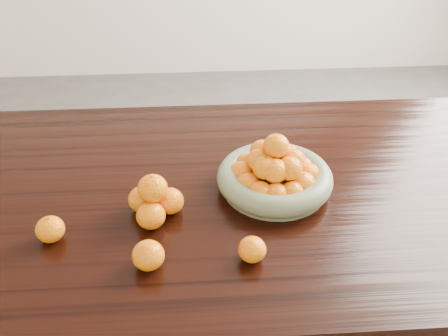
{
  "coord_description": "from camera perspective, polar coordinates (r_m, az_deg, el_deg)",
  "views": [
    {
      "loc": [
        -0.07,
        -1.11,
        1.59
      ],
      "look_at": [
        0.0,
        -0.02,
        0.83
      ],
      "focal_mm": 40.0,
      "sensor_mm": 36.0,
      "label": 1
    }
  ],
  "objects": [
    {
      "name": "orange_pyramid",
      "position": [
        1.28,
        -8.02,
        -3.73
      ],
      "size": [
        0.15,
        0.14,
        0.12
      ],
      "rotation": [
        0.0,
        0.0,
        -0.16
      ],
      "color": "orange",
      "rests_on": "dining_table"
    },
    {
      "name": "fruit_bowl",
      "position": [
        1.37,
        5.85,
        -0.63
      ],
      "size": [
        0.32,
        0.32,
        0.17
      ],
      "rotation": [
        0.0,
        0.0,
        0.21
      ],
      "color": "gray",
      "rests_on": "dining_table"
    },
    {
      "name": "dining_table",
      "position": [
        1.45,
        -0.08,
        -5.05
      ],
      "size": [
        2.0,
        1.0,
        0.75
      ],
      "color": "black",
      "rests_on": "ground"
    },
    {
      "name": "loose_orange_0",
      "position": [
        1.28,
        -19.25,
        -6.63
      ],
      "size": [
        0.07,
        0.07,
        0.06
      ],
      "primitive_type": "ellipsoid",
      "color": "orange",
      "rests_on": "dining_table"
    },
    {
      "name": "loose_orange_1",
      "position": [
        1.16,
        -8.65,
        -9.84
      ],
      "size": [
        0.07,
        0.07,
        0.07
      ],
      "primitive_type": "ellipsoid",
      "color": "orange",
      "rests_on": "dining_table"
    },
    {
      "name": "loose_orange_2",
      "position": [
        1.17,
        3.24,
        -9.28
      ],
      "size": [
        0.07,
        0.07,
        0.06
      ],
      "primitive_type": "ellipsoid",
      "color": "orange",
      "rests_on": "dining_table"
    }
  ]
}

